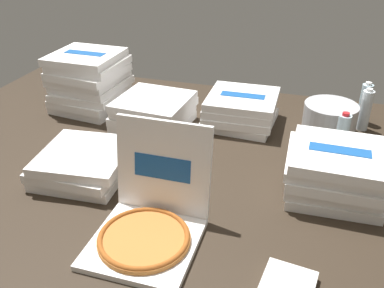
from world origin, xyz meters
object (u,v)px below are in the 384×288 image
object	(u,v)px
pizza_stack_center_far	(154,111)
pizza_stack_right_mid	(84,164)
pizza_stack_left_mid	(241,109)
open_pizza_box	(150,220)
pizza_stack_left_far	(90,81)
pizza_stack_center_near	(334,171)
ice_bucket	(329,119)
water_bottle_2	(342,136)
water_bottle_0	(364,103)
napkin_pile	(288,286)
water_bottle_1	(365,110)

from	to	relation	value
pizza_stack_center_far	pizza_stack_right_mid	size ratio (longest dim) A/B	1.01
pizza_stack_center_far	pizza_stack_left_mid	xyz separation A→B (m)	(0.47, 0.17, 0.00)
open_pizza_box	pizza_stack_left_far	distance (m)	1.29
pizza_stack_left_far	pizza_stack_center_near	bearing A→B (deg)	-19.40
open_pizza_box	pizza_stack_left_mid	xyz separation A→B (m)	(0.14, 1.06, 0.01)
ice_bucket	water_bottle_2	xyz separation A→B (m)	(0.06, -0.26, 0.03)
open_pizza_box	water_bottle_0	size ratio (longest dim) A/B	1.81
pizza_stack_center_far	open_pizza_box	bearing A→B (deg)	-69.36
pizza_stack_left_far	pizza_stack_right_mid	xyz separation A→B (m)	(0.35, -0.71, -0.11)
pizza_stack_center_far	water_bottle_0	size ratio (longest dim) A/B	1.76
pizza_stack_right_mid	napkin_pile	bearing A→B (deg)	-22.79
pizza_stack_center_far	pizza_stack_right_mid	bearing A→B (deg)	-101.08
water_bottle_1	napkin_pile	size ratio (longest dim) A/B	1.47
ice_bucket	water_bottle_0	world-z (taller)	water_bottle_0
pizza_stack_center_far	napkin_pile	distance (m)	1.32
pizza_stack_center_near	napkin_pile	size ratio (longest dim) A/B	2.48
water_bottle_0	water_bottle_1	world-z (taller)	same
pizza_stack_center_near	water_bottle_2	world-z (taller)	water_bottle_2
open_pizza_box	water_bottle_0	bearing A→B (deg)	57.74
pizza_stack_center_far	napkin_pile	bearing A→B (deg)	-49.21
pizza_stack_left_far	napkin_pile	size ratio (longest dim) A/B	2.66
open_pizza_box	napkin_pile	xyz separation A→B (m)	(0.53, -0.11, -0.06)
pizza_stack_right_mid	napkin_pile	world-z (taller)	pizza_stack_right_mid
pizza_stack_center_far	water_bottle_1	size ratio (longest dim) A/B	1.76
pizza_stack_center_near	water_bottle_2	bearing A→B (deg)	84.17
pizza_stack_left_mid	ice_bucket	xyz separation A→B (m)	(0.49, 0.03, -0.00)
pizza_stack_left_far	ice_bucket	xyz separation A→B (m)	(1.42, 0.08, -0.09)
pizza_stack_left_mid	ice_bucket	world-z (taller)	pizza_stack_left_mid
pizza_stack_right_mid	water_bottle_0	size ratio (longest dim) A/B	1.73
open_pizza_box	ice_bucket	distance (m)	1.25
pizza_stack_left_mid	water_bottle_0	size ratio (longest dim) A/B	1.68
pizza_stack_center_far	water_bottle_1	xyz separation A→B (m)	(1.14, 0.30, 0.03)
pizza_stack_left_mid	water_bottle_0	bearing A→B (deg)	18.56
pizza_stack_left_far	ice_bucket	size ratio (longest dim) A/B	1.54
open_pizza_box	water_bottle_2	size ratio (longest dim) A/B	1.81
water_bottle_0	open_pizza_box	bearing A→B (deg)	-122.26
pizza_stack_right_mid	napkin_pile	size ratio (longest dim) A/B	2.54
pizza_stack_left_mid	water_bottle_2	bearing A→B (deg)	-23.45
pizza_stack_center_near	ice_bucket	xyz separation A→B (m)	(-0.02, 0.59, -0.02)
water_bottle_2	water_bottle_0	bearing A→B (deg)	74.61
pizza_stack_center_far	pizza_stack_left_far	xyz separation A→B (m)	(-0.47, 0.12, 0.09)
pizza_stack_center_near	water_bottle_0	size ratio (longest dim) A/B	1.69
pizza_stack_left_mid	pizza_stack_left_far	xyz separation A→B (m)	(-0.93, -0.05, 0.09)
pizza_stack_center_near	pizza_stack_right_mid	xyz separation A→B (m)	(-1.10, -0.20, -0.04)
pizza_stack_right_mid	water_bottle_1	bearing A→B (deg)	35.17
water_bottle_0	water_bottle_2	world-z (taller)	same
water_bottle_2	napkin_pile	world-z (taller)	water_bottle_2
ice_bucket	water_bottle_2	world-z (taller)	water_bottle_2
pizza_stack_left_mid	pizza_stack_left_far	distance (m)	0.94
pizza_stack_left_far	water_bottle_1	bearing A→B (deg)	6.24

